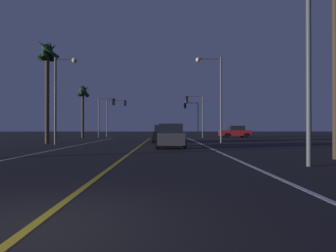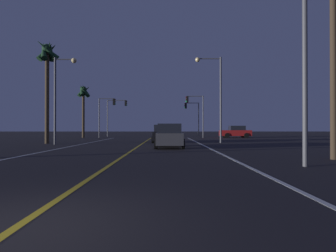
# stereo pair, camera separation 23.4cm
# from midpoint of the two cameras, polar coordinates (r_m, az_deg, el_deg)

# --- Properties ---
(ground_plane) EXTENTS (200.00, 200.00, 0.00)m
(ground_plane) POSITION_cam_midpoint_polar(r_m,az_deg,el_deg) (4.53, -28.55, -18.62)
(ground_plane) COLOR black
(lane_edge_right) EXTENTS (0.16, 40.70, 0.01)m
(lane_edge_right) POSITION_cam_midpoint_polar(r_m,az_deg,el_deg) (18.45, 9.37, -4.75)
(lane_edge_right) COLOR silver
(lane_edge_right) RESTS_ON ground
(lane_edge_left) EXTENTS (0.16, 40.70, 0.01)m
(lane_edge_left) POSITION_cam_midpoint_polar(r_m,az_deg,el_deg) (19.55, -21.85, -4.48)
(lane_edge_left) COLOR silver
(lane_edge_left) RESTS_ON ground
(lane_center_divider) EXTENTS (0.16, 40.70, 0.01)m
(lane_center_divider) POSITION_cam_midpoint_polar(r_m,az_deg,el_deg) (18.31, -6.70, -4.79)
(lane_center_divider) COLOR gold
(lane_center_divider) RESTS_ON ground
(car_ahead_far) EXTENTS (2.02, 4.30, 1.70)m
(car_ahead_far) POSITION_cam_midpoint_polar(r_m,az_deg,el_deg) (27.07, -0.84, -1.62)
(car_ahead_far) COLOR black
(car_ahead_far) RESTS_ON ground
(car_crossing_side) EXTENTS (4.30, 2.02, 1.70)m
(car_crossing_side) POSITION_cam_midpoint_polar(r_m,az_deg,el_deg) (40.78, 13.87, -1.18)
(car_crossing_side) COLOR black
(car_crossing_side) RESTS_ON ground
(car_lead_same_lane) EXTENTS (2.02, 4.30, 1.70)m
(car_lead_same_lane) POSITION_cam_midpoint_polar(r_m,az_deg,el_deg) (19.80, 0.62, -2.08)
(car_lead_same_lane) COLOR black
(car_lead_same_lane) RESTS_ON ground
(traffic_light_near_right) EXTENTS (2.54, 0.36, 5.91)m
(traffic_light_near_right) POSITION_cam_midpoint_polar(r_m,az_deg,el_deg) (39.31, 5.78, 3.89)
(traffic_light_near_right) COLOR #4C4C51
(traffic_light_near_right) RESTS_ON ground
(traffic_light_near_left) EXTENTS (2.40, 0.36, 5.56)m
(traffic_light_near_left) POSITION_cam_midpoint_polar(r_m,az_deg,el_deg) (39.94, -12.28, 3.48)
(traffic_light_near_left) COLOR #4C4C51
(traffic_light_near_left) RESTS_ON ground
(traffic_light_far_right) EXTENTS (2.38, 0.36, 5.44)m
(traffic_light_far_right) POSITION_cam_midpoint_polar(r_m,az_deg,el_deg) (44.76, 5.08, 2.96)
(traffic_light_far_right) COLOR #4C4C51
(traffic_light_far_right) RESTS_ON ground
(traffic_light_far_left) EXTENTS (3.24, 0.36, 5.86)m
(traffic_light_far_left) POSITION_cam_midpoint_polar(r_m,az_deg,el_deg) (45.27, -10.35, 3.35)
(traffic_light_far_left) COLOR #4C4C51
(traffic_light_far_left) RESTS_ON ground
(street_lamp_right_near) EXTENTS (2.64, 0.44, 7.32)m
(street_lamp_right_near) POSITION_cam_midpoint_polar(r_m,az_deg,el_deg) (11.59, 23.80, 16.29)
(street_lamp_right_near) COLOR #4C4C51
(street_lamp_right_near) RESTS_ON ground
(street_lamp_left_mid) EXTENTS (1.90, 0.44, 7.33)m
(street_lamp_left_mid) POSITION_cam_midpoint_polar(r_m,az_deg,el_deg) (25.18, -21.00, 7.13)
(street_lamp_left_mid) COLOR #4C4C51
(street_lamp_left_mid) RESTS_ON ground
(street_lamp_right_far) EXTENTS (2.48, 0.44, 8.04)m
(street_lamp_right_far) POSITION_cam_midpoint_polar(r_m,az_deg,el_deg) (26.58, 9.81, 7.66)
(street_lamp_right_far) COLOR #4C4C51
(street_lamp_right_far) RESTS_ON ground
(utility_pole_right) EXTENTS (2.20, 0.28, 9.89)m
(utility_pole_right) POSITION_cam_midpoint_polar(r_m,az_deg,el_deg) (15.02, 31.21, 14.34)
(utility_pole_right) COLOR #423323
(utility_pole_right) RESTS_ON ground
(palm_tree_left_mid) EXTENTS (2.14, 2.07, 9.40)m
(palm_tree_left_mid) POSITION_cam_midpoint_polar(r_m,az_deg,el_deg) (27.77, -23.34, 12.25)
(palm_tree_left_mid) COLOR #473826
(palm_tree_left_mid) RESTS_ON ground
(palm_tree_left_far) EXTENTS (2.00, 2.00, 7.53)m
(palm_tree_left_far) POSITION_cam_midpoint_polar(r_m,az_deg,el_deg) (40.74, -16.81, 6.13)
(palm_tree_left_far) COLOR #473826
(palm_tree_left_far) RESTS_ON ground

